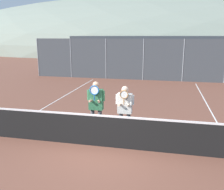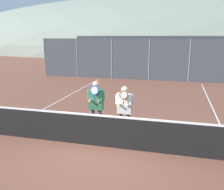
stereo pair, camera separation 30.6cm
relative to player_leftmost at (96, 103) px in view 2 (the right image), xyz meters
The scene contains 12 objects.
ground_plane 1.47m from the player_leftmost, 61.46° to the right, with size 120.00×120.00×0.00m, color brown.
hill_distant 59.93m from the player_leftmost, 89.54° to the left, with size 128.71×71.50×25.03m.
clubhouse_building 19.60m from the player_leftmost, 84.86° to the left, with size 18.66×5.50×3.16m.
fence_back 10.84m from the player_leftmost, 87.43° to the left, with size 16.95×0.06×2.99m.
tennis_net 1.16m from the player_leftmost, 61.46° to the right, with size 9.92×0.09×1.09m.
court_line_left_sideline 3.97m from the player_leftmost, 146.64° to the left, with size 0.05×16.00×0.01m, color white.
court_line_right_sideline 4.79m from the player_leftmost, 26.80° to the left, with size 0.05×16.00×0.01m, color white.
player_leftmost is the anchor object (origin of this frame).
player_center_left 0.96m from the player_leftmost, ahead, with size 0.59×0.34×1.69m.
car_far_left 14.71m from the player_leftmost, 107.16° to the left, with size 4.78×1.96×1.66m.
car_left_of_center 14.05m from the player_leftmost, 87.34° to the left, with size 4.32×2.06×1.79m.
car_center 15.13m from the player_leftmost, 68.52° to the left, with size 4.58×2.06×1.87m.
Camera 2 is at (2.03, -6.58, 3.23)m, focal length 40.00 mm.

